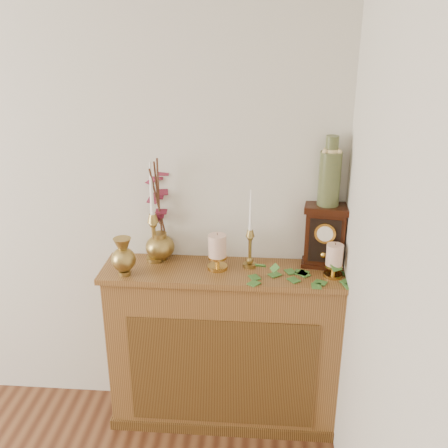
# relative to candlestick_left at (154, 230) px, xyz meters

# --- Properties ---
(console_shelf) EXTENTS (1.24, 0.34, 0.93)m
(console_shelf) POSITION_rel_candlestick_left_xyz_m (0.37, -0.07, -0.67)
(console_shelf) COLOR brown
(console_shelf) RESTS_ON ground
(candlestick_left) EXTENTS (0.09, 0.09, 0.53)m
(candlestick_left) POSITION_rel_candlestick_left_xyz_m (0.00, 0.00, 0.00)
(candlestick_left) COLOR #A18C40
(candlestick_left) RESTS_ON console_shelf
(candlestick_center) EXTENTS (0.07, 0.07, 0.41)m
(candlestick_center) POSITION_rel_candlestick_left_xyz_m (0.50, -0.03, -0.04)
(candlestick_center) COLOR #A18C40
(candlestick_center) RESTS_ON console_shelf
(bud_vase) EXTENTS (0.12, 0.12, 0.19)m
(bud_vase) POSITION_rel_candlestick_left_xyz_m (-0.12, -0.17, -0.08)
(bud_vase) COLOR #A18C40
(bud_vase) RESTS_ON console_shelf
(ginger_jar) EXTENTS (0.23, 0.24, 0.56)m
(ginger_jar) POSITION_rel_candlestick_left_xyz_m (0.02, 0.06, 0.08)
(ginger_jar) COLOR #A18C40
(ginger_jar) RESTS_ON console_shelf
(pillar_candle_left) EXTENTS (0.10, 0.10, 0.20)m
(pillar_candle_left) POSITION_rel_candlestick_left_xyz_m (0.33, -0.07, -0.07)
(pillar_candle_left) COLOR gold
(pillar_candle_left) RESTS_ON console_shelf
(pillar_candle_right) EXTENTS (0.09, 0.09, 0.18)m
(pillar_candle_right) POSITION_rel_candlestick_left_xyz_m (0.91, -0.11, -0.08)
(pillar_candle_right) COLOR gold
(pillar_candle_right) RESTS_ON console_shelf
(ivy_garland) EXTENTS (0.46, 0.21, 0.09)m
(ivy_garland) POSITION_rel_candlestick_left_xyz_m (0.78, -0.16, -0.16)
(ivy_garland) COLOR #366A28
(ivy_garland) RESTS_ON console_shelf
(mantel_clock) EXTENTS (0.24, 0.18, 0.33)m
(mantel_clock) POSITION_rel_candlestick_left_xyz_m (0.87, 0.03, -0.01)
(mantel_clock) COLOR black
(mantel_clock) RESTS_ON console_shelf
(ceramic_vase) EXTENTS (0.11, 0.11, 0.34)m
(ceramic_vase) POSITION_rel_candlestick_left_xyz_m (0.87, 0.03, 0.31)
(ceramic_vase) COLOR #1A352A
(ceramic_vase) RESTS_ON mantel_clock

